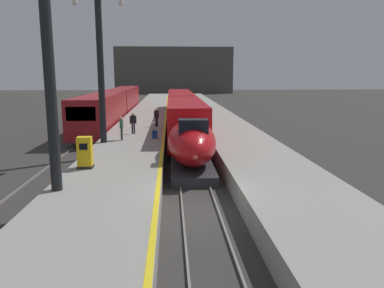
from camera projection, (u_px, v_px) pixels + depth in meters
The scene contains 18 objects.
ground_plane at pixel (201, 215), 15.55m from camera, with size 260.00×260.00×0.00m, color #33302D.
platform_left at pixel (144, 125), 39.52m from camera, with size 4.80×110.00×1.05m, color gray.
platform_right at pixel (220, 124), 39.98m from camera, with size 4.80×110.00×1.05m, color gray.
platform_left_safety_stripe at pixel (165, 120), 39.56m from camera, with size 0.20×107.80×0.01m, color yellow.
rail_main_left at pixel (175, 125), 42.49m from camera, with size 0.08×110.00×0.12m, color slate.
rail_main_right at pixel (188, 125), 42.58m from camera, with size 0.08×110.00×0.12m, color slate.
rail_secondary_left at pixel (102, 126), 42.04m from camera, with size 0.08×110.00×0.12m, color slate.
rail_secondary_right at pixel (116, 126), 42.12m from camera, with size 0.08×110.00×0.12m, color slate.
highspeed_train_main at pixel (183, 114), 36.91m from camera, with size 2.92×38.33×3.60m.
regional_train_adjacent at pixel (115, 104), 46.74m from camera, with size 2.85×36.60×3.80m.
station_column_near at pixel (48, 48), 14.41m from camera, with size 4.00×0.68×9.46m.
station_column_mid at pixel (100, 53), 25.20m from camera, with size 4.00×0.68×10.25m.
passenger_near_edge at pixel (121, 126), 27.08m from camera, with size 0.23×0.57×1.69m.
passenger_mid_platform at pixel (133, 122), 29.93m from camera, with size 0.51×0.37×1.69m.
passenger_far_waiting at pixel (156, 116), 34.20m from camera, with size 0.44×0.42×1.69m.
rolling_suitcase at pixel (155, 134), 27.90m from camera, with size 0.40×0.22×0.98m.
ticket_machine_yellow at pixel (85, 154), 18.96m from camera, with size 0.76×0.62×1.60m.
terminus_back_wall at pixel (174, 70), 114.42m from camera, with size 36.00×2.00×14.00m, color #4C4742.
Camera 1 is at (-1.21, -14.71, 5.71)m, focal length 35.19 mm.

